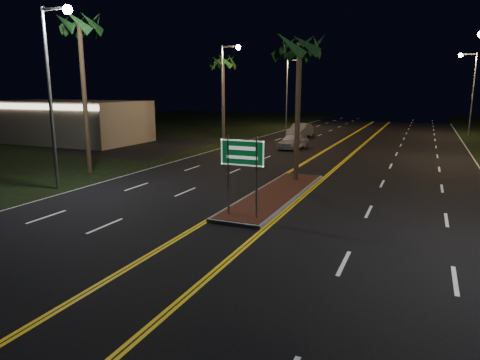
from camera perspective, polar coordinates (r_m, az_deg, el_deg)
The scene contains 14 objects.
ground at distance 14.74m, azimuth -4.00°, elevation -8.28°, with size 120.00×120.00×0.00m, color black.
grass_left at distance 52.33m, azimuth -21.02°, elevation 5.62°, with size 40.00×110.00×0.01m, color black.
median_island at distance 20.91m, azimuth 4.81°, elevation -1.93°, with size 2.25×10.25×0.17m.
highway_sign at distance 16.58m, azimuth 0.30°, elevation 2.63°, with size 1.80×0.08×3.20m.
commercial_building at distance 45.81m, azimuth -21.96°, elevation 7.26°, with size 15.00×8.12×4.00m.
streetlight_left_near at distance 23.53m, azimuth -23.55°, elevation 12.38°, with size 1.91×0.44×9.00m.
streetlight_left_mid at distance 40.05m, azimuth -1.87°, elevation 12.79°, with size 1.91×0.44×9.00m.
streetlight_left_far at distance 58.78m, azimuth 6.64°, elevation 12.46°, with size 1.91×0.44×9.00m.
streetlight_right_far at distance 54.43m, azimuth 28.33°, elevation 11.18°, with size 1.91×0.44×9.00m.
palm_median at distance 23.74m, azimuth 7.94°, elevation 17.14°, with size 2.40×2.40×8.30m.
palm_left_near at distance 27.93m, azimuth -20.65°, elevation 18.63°, with size 2.40×2.40×9.80m.
palm_left_far at distance 44.68m, azimuth -2.26°, elevation 15.38°, with size 2.40×2.40×8.80m.
car_near at distance 37.76m, azimuth 7.03°, elevation 5.35°, with size 2.02×4.71×1.57m, color silver.
car_far at distance 46.95m, azimuth 8.03°, elevation 6.72°, with size 2.25×5.26×1.75m, color #9DA1A6.
Camera 1 is at (6.39, -12.26, 5.10)m, focal length 32.00 mm.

